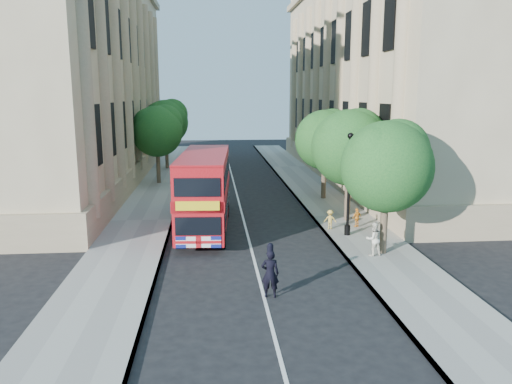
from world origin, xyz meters
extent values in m
plane|color=black|center=(0.00, 0.00, 0.00)|extent=(120.00, 120.00, 0.00)
cube|color=gray|center=(5.75, 10.00, 0.06)|extent=(3.50, 80.00, 0.12)
cube|color=gray|center=(-5.75, 10.00, 0.06)|extent=(3.50, 80.00, 0.12)
cube|color=tan|center=(13.80, 24.00, 9.00)|extent=(12.00, 38.00, 18.00)
cube|color=tan|center=(-13.80, 24.00, 9.00)|extent=(12.00, 38.00, 18.00)
cylinder|color=#473828|center=(5.80, 3.00, 1.43)|extent=(0.32, 0.32, 2.86)
sphere|color=#18491E|center=(5.80, 3.00, 4.03)|extent=(4.00, 4.00, 4.00)
sphere|color=#18491E|center=(6.40, 3.40, 4.68)|extent=(2.80, 2.80, 2.80)
sphere|color=#18491E|center=(5.30, 2.70, 4.55)|extent=(2.60, 2.60, 2.60)
cylinder|color=#473828|center=(5.80, 9.00, 1.50)|extent=(0.32, 0.32, 2.99)
sphere|color=#18491E|center=(5.80, 9.00, 4.22)|extent=(4.20, 4.20, 4.20)
sphere|color=#18491E|center=(6.40, 9.40, 4.90)|extent=(2.94, 2.94, 2.94)
sphere|color=#18491E|center=(5.30, 8.70, 4.76)|extent=(2.73, 2.73, 2.73)
cylinder|color=#473828|center=(5.80, 15.00, 1.45)|extent=(0.32, 0.32, 2.90)
sphere|color=#18491E|center=(5.80, 15.00, 4.09)|extent=(4.00, 4.00, 4.00)
sphere|color=#18491E|center=(6.40, 15.40, 4.75)|extent=(2.80, 2.80, 2.80)
sphere|color=#18491E|center=(5.30, 14.70, 4.62)|extent=(2.60, 2.60, 2.60)
cylinder|color=#473828|center=(-6.00, 22.00, 1.50)|extent=(0.32, 0.32, 2.99)
sphere|color=#18491E|center=(-6.00, 22.00, 4.22)|extent=(4.00, 4.00, 4.00)
sphere|color=#18491E|center=(-5.40, 22.40, 4.90)|extent=(2.80, 2.80, 2.80)
sphere|color=#18491E|center=(-6.50, 21.70, 4.76)|extent=(2.60, 2.60, 2.60)
cylinder|color=#473828|center=(-6.00, 30.00, 1.58)|extent=(0.32, 0.32, 3.17)
sphere|color=#18491E|center=(-6.00, 30.00, 4.46)|extent=(4.20, 4.20, 4.20)
sphere|color=#18491E|center=(-5.40, 30.40, 5.18)|extent=(2.94, 2.94, 2.94)
sphere|color=#18491E|center=(-6.50, 29.70, 5.04)|extent=(2.73, 2.73, 2.73)
cylinder|color=black|center=(5.00, 6.00, 0.37)|extent=(0.30, 0.30, 0.50)
cylinder|color=black|center=(5.00, 6.00, 2.62)|extent=(0.14, 0.14, 5.00)
sphere|color=black|center=(5.00, 6.00, 5.12)|extent=(0.32, 0.32, 0.32)
cube|color=#A90B12|center=(-2.16, 7.88, 2.22)|extent=(2.82, 8.82, 3.62)
cube|color=black|center=(-2.16, 7.88, 1.42)|extent=(2.85, 8.28, 0.82)
cube|color=black|center=(-2.16, 7.88, 3.16)|extent=(2.85, 8.28, 0.82)
cube|color=yellow|center=(-2.42, 3.53, 2.34)|extent=(1.92, 0.20, 0.41)
cylinder|color=black|center=(-3.38, 4.88, 0.46)|extent=(0.31, 0.93, 0.92)
cylinder|color=black|center=(-1.31, 4.75, 0.46)|extent=(0.31, 0.93, 0.92)
cylinder|color=black|center=(-3.01, 10.82, 0.46)|extent=(0.31, 0.93, 0.92)
cylinder|color=black|center=(-0.95, 10.69, 0.46)|extent=(0.31, 0.93, 0.92)
cube|color=black|center=(-1.89, 10.49, 1.27)|extent=(1.97, 1.80, 1.97)
cube|color=black|center=(-1.93, 9.69, 1.50)|extent=(1.69, 0.20, 0.66)
cube|color=black|center=(-1.77, 12.55, 1.46)|extent=(2.05, 3.11, 2.35)
cube|color=black|center=(-1.80, 11.99, 0.33)|extent=(1.95, 4.60, 0.23)
cylinder|color=black|center=(-2.74, 10.45, 0.38)|extent=(0.25, 0.76, 0.75)
cylinder|color=black|center=(-1.05, 10.35, 0.38)|extent=(0.25, 0.76, 0.75)
cylinder|color=black|center=(-2.56, 13.54, 0.38)|extent=(0.25, 0.76, 0.75)
cylinder|color=black|center=(-0.87, 13.44, 0.38)|extent=(0.25, 0.76, 0.75)
imported|color=black|center=(0.22, -1.17, 0.88)|extent=(0.68, 0.49, 1.75)
imported|color=silver|center=(5.26, 2.71, 0.87)|extent=(0.81, 0.68, 1.51)
imported|color=orange|center=(5.93, 7.47, 0.63)|extent=(0.64, 0.48, 1.01)
imported|color=gold|center=(4.40, 7.20, 0.63)|extent=(0.73, 0.52, 1.02)
camera|label=1|loc=(-1.79, -17.83, 7.17)|focal=35.00mm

